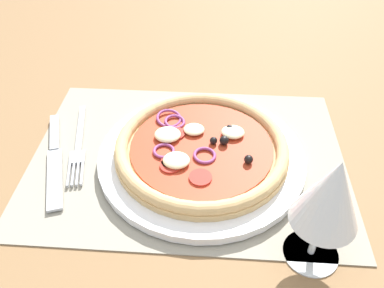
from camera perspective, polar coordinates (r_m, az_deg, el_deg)
ground_plane at (r=58.83cm, az=-0.59°, el=-2.78°), size 190.00×140.00×2.40cm
placemat at (r=57.85cm, az=-0.60°, el=-1.79°), size 45.45×33.14×0.40cm
plate at (r=56.73cm, az=1.38°, el=-1.72°), size 29.52×29.52×1.26cm
pizza at (r=55.59cm, az=1.32°, el=-0.42°), size 24.66×24.66×2.62cm
fork at (r=61.17cm, az=-16.14°, el=-0.38°), size 5.22×17.92×0.44cm
knife at (r=60.20cm, az=-19.30°, el=-2.02°), size 7.94×19.48×0.62cm
wine_glass at (r=41.76cm, az=19.45°, el=-7.19°), size 7.20×7.20×14.90cm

